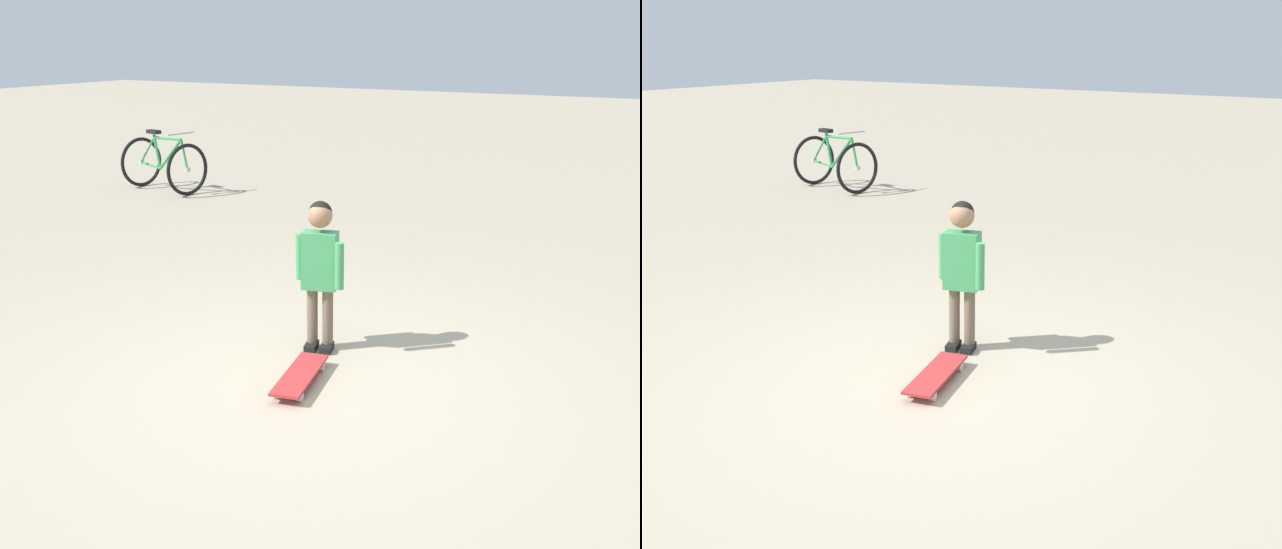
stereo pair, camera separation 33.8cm
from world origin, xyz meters
TOP-DOWN VIEW (x-y plane):
  - ground_plane at (0.00, 0.00)m, footprint 50.00×50.00m
  - child_person at (-0.18, 0.54)m, footprint 0.40×0.23m
  - skateboard at (-0.01, -0.02)m, footprint 0.34×0.68m
  - bicycle_near at (-4.94, 4.46)m, footprint 1.18×0.90m

SIDE VIEW (x-z plane):
  - ground_plane at x=0.00m, z-range 0.00..0.00m
  - skateboard at x=-0.01m, z-range 0.02..0.10m
  - bicycle_near at x=-4.94m, z-range -0.04..0.80m
  - child_person at x=-0.18m, z-range 0.13..1.19m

